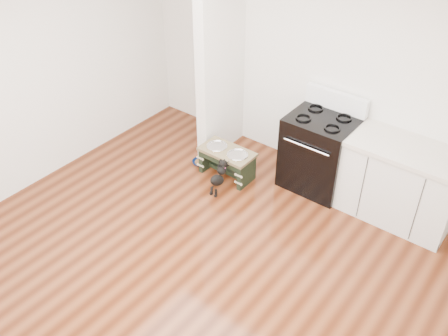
# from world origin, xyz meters

# --- Properties ---
(ground) EXTENTS (5.00, 5.00, 0.00)m
(ground) POSITION_xyz_m (0.00, 0.00, 0.00)
(ground) COLOR #3F1A0B
(ground) RESTS_ON ground
(room_shell) EXTENTS (5.00, 5.00, 5.00)m
(room_shell) POSITION_xyz_m (0.00, 0.00, 1.62)
(room_shell) COLOR silver
(room_shell) RESTS_ON ground
(partition_wall) EXTENTS (0.15, 0.80, 2.70)m
(partition_wall) POSITION_xyz_m (-1.18, 2.10, 1.35)
(partition_wall) COLOR silver
(partition_wall) RESTS_ON ground
(oven_range) EXTENTS (0.76, 0.69, 1.14)m
(oven_range) POSITION_xyz_m (0.25, 2.16, 0.48)
(oven_range) COLOR black
(oven_range) RESTS_ON ground
(cabinet_run) EXTENTS (1.24, 0.64, 0.91)m
(cabinet_run) POSITION_xyz_m (1.23, 2.18, 0.45)
(cabinet_run) COLOR silver
(cabinet_run) RESTS_ON ground
(dog_feeder) EXTENTS (0.68, 0.36, 0.38)m
(dog_feeder) POSITION_xyz_m (-0.71, 1.62, 0.26)
(dog_feeder) COLOR black
(dog_feeder) RESTS_ON ground
(puppy) EXTENTS (0.12, 0.35, 0.41)m
(puppy) POSITION_xyz_m (-0.59, 1.31, 0.23)
(puppy) COLOR black
(puppy) RESTS_ON ground
(floor_bowl) EXTENTS (0.24, 0.24, 0.06)m
(floor_bowl) POSITION_xyz_m (-1.13, 1.60, 0.03)
(floor_bowl) COLOR #0B1E4F
(floor_bowl) RESTS_ON ground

